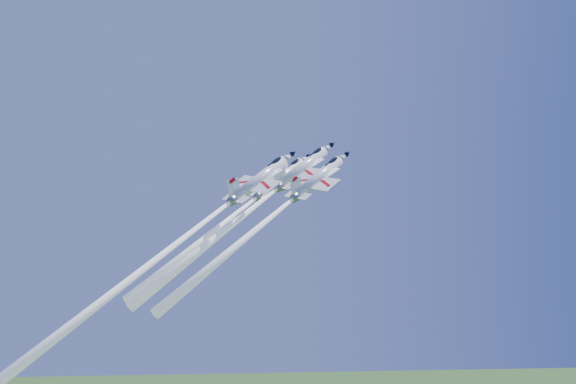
{
  "coord_description": "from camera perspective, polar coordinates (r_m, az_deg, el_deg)",
  "views": [
    {
      "loc": [
        -10.16,
        -119.44,
        80.04
      ],
      "look_at": [
        0.0,
        0.0,
        90.49
      ],
      "focal_mm": 40.0,
      "sensor_mm": 36.0,
      "label": 1
    }
  ],
  "objects": [
    {
      "name": "jet_right",
      "position": [
        109.25,
        -1.74,
        -2.42
      ],
      "size": [
        29.97,
        23.02,
        32.57
      ],
      "rotation": [
        0.63,
        0.18,
        -0.9
      ],
      "color": "white"
    },
    {
      "name": "jet_slot",
      "position": [
        104.1,
        -11.88,
        -6.07
      ],
      "size": [
        43.33,
        34.18,
        49.43
      ],
      "rotation": [
        0.63,
        0.18,
        -0.9
      ],
      "color": "white"
    },
    {
      "name": "jet_left",
      "position": [
        119.26,
        -4.87,
        -2.12
      ],
      "size": [
        29.83,
        22.89,
        32.38
      ],
      "rotation": [
        0.63,
        0.18,
        -0.9
      ],
      "color": "white"
    },
    {
      "name": "jet_lead",
      "position": [
        117.51,
        -3.43,
        -1.65
      ],
      "size": [
        32.88,
        25.31,
        35.9
      ],
      "rotation": [
        0.63,
        0.18,
        -0.9
      ],
      "color": "white"
    }
  ]
}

